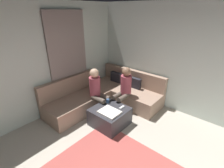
% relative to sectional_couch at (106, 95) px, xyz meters
% --- Properties ---
extents(wall_back, '(6.00, 0.12, 2.70)m').
position_rel_sectional_couch_xyz_m(wall_back, '(2.08, 1.06, 1.07)').
color(wall_back, silver).
rests_on(wall_back, ground_plane).
extents(wall_left, '(0.12, 6.00, 2.70)m').
position_rel_sectional_couch_xyz_m(wall_left, '(-0.86, -1.88, 1.07)').
color(wall_left, silver).
rests_on(wall_left, ground_plane).
extents(curtain_panel, '(0.06, 1.10, 2.50)m').
position_rel_sectional_couch_xyz_m(curtain_panel, '(-0.76, -0.58, 0.97)').
color(curtain_panel, gray).
rests_on(curtain_panel, ground_plane).
extents(sectional_couch, '(2.10, 2.55, 0.87)m').
position_rel_sectional_couch_xyz_m(sectional_couch, '(0.00, 0.00, 0.00)').
color(sectional_couch, '#9E7F6B').
rests_on(sectional_couch, ground_plane).
extents(ottoman, '(0.76, 0.76, 0.42)m').
position_rel_sectional_couch_xyz_m(ottoman, '(0.69, -0.61, -0.07)').
color(ottoman, '#333338').
rests_on(ottoman, ground_plane).
extents(folded_blanket, '(0.44, 0.36, 0.04)m').
position_rel_sectional_couch_xyz_m(folded_blanket, '(0.79, -0.73, 0.16)').
color(folded_blanket, white).
rests_on(folded_blanket, ottoman).
extents(coffee_mug, '(0.08, 0.08, 0.10)m').
position_rel_sectional_couch_xyz_m(coffee_mug, '(0.47, -0.43, 0.19)').
color(coffee_mug, '#334C72').
rests_on(coffee_mug, ottoman).
extents(game_remote, '(0.05, 0.15, 0.02)m').
position_rel_sectional_couch_xyz_m(game_remote, '(0.87, -0.39, 0.15)').
color(game_remote, white).
rests_on(game_remote, ottoman).
extents(person_on_couch_back, '(0.30, 0.60, 1.20)m').
position_rel_sectional_couch_xyz_m(person_on_couch_back, '(0.58, 0.06, 0.38)').
color(person_on_couch_back, brown).
rests_on(person_on_couch_back, ground_plane).
extents(person_on_couch_side, '(0.60, 0.30, 1.20)m').
position_rel_sectional_couch_xyz_m(person_on_couch_side, '(0.15, -0.44, 0.38)').
color(person_on_couch_side, brown).
rests_on(person_on_couch_side, ground_plane).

